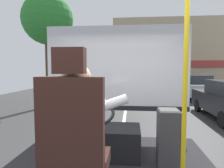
% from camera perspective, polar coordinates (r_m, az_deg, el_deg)
% --- Properties ---
extents(ground, '(18.00, 44.00, 0.06)m').
position_cam_1_polar(ground, '(10.86, 4.15, -5.61)').
color(ground, '#373737').
extents(driver_seat, '(0.48, 0.48, 1.35)m').
position_cam_1_polar(driver_seat, '(1.64, -10.48, -17.95)').
color(driver_seat, black).
rests_on(driver_seat, bus_floor).
extents(bus_driver, '(0.82, 0.56, 0.76)m').
position_cam_1_polar(bus_driver, '(1.69, -9.46, -10.53)').
color(bus_driver, black).
rests_on(bus_driver, driver_seat).
extents(steering_console, '(1.10, 0.94, 0.80)m').
position_cam_1_polar(steering_console, '(2.88, -3.42, -15.62)').
color(steering_console, black).
rests_on(steering_console, bus_floor).
extents(handrail_pole, '(0.04, 0.04, 2.19)m').
position_cam_1_polar(handrail_pole, '(1.96, 20.11, 0.87)').
color(handrail_pole, gold).
rests_on(handrail_pole, bus_floor).
extents(fare_box, '(0.25, 0.26, 0.72)m').
position_cam_1_polar(fare_box, '(2.61, 15.60, -14.72)').
color(fare_box, '#333338').
rests_on(fare_box, bus_floor).
extents(windshield_panel, '(2.50, 0.08, 1.48)m').
position_cam_1_polar(windshield_panel, '(3.52, 1.34, 1.83)').
color(windshield_panel, silver).
extents(street_tree, '(2.43, 2.43, 5.45)m').
position_cam_1_polar(street_tree, '(10.57, -17.82, 16.85)').
color(street_tree, '#4C3828').
rests_on(street_tree, ground).
extents(shop_building, '(13.51, 5.72, 6.48)m').
position_cam_1_polar(shop_building, '(22.02, 18.93, 7.79)').
color(shop_building, tan).
rests_on(shop_building, ground).
extents(parked_car_silver, '(1.91, 4.29, 1.47)m').
position_cam_1_polar(parked_car_silver, '(13.78, 21.83, -0.50)').
color(parked_car_silver, silver).
rests_on(parked_car_silver, ground).
extents(parked_car_red, '(1.83, 4.17, 1.29)m').
position_cam_1_polar(parked_car_red, '(18.37, 16.86, 0.51)').
color(parked_car_red, maroon).
rests_on(parked_car_red, ground).
extents(parked_car_white, '(1.93, 3.81, 1.37)m').
position_cam_1_polar(parked_car_white, '(24.17, 14.48, 1.56)').
color(parked_car_white, silver).
rests_on(parked_car_white, ground).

